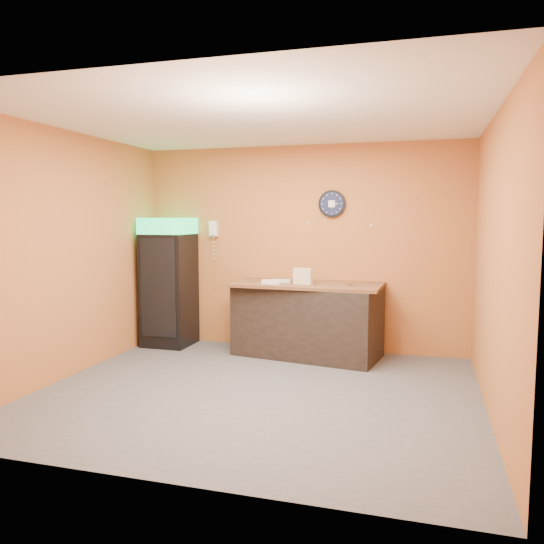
% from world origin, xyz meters
% --- Properties ---
extents(floor, '(4.50, 4.50, 0.00)m').
position_xyz_m(floor, '(0.00, 0.00, 0.00)').
color(floor, '#47474C').
rests_on(floor, ground).
extents(back_wall, '(4.50, 0.02, 2.80)m').
position_xyz_m(back_wall, '(0.00, 2.00, 1.40)').
color(back_wall, '#AB6430').
rests_on(back_wall, floor).
extents(left_wall, '(0.02, 4.00, 2.80)m').
position_xyz_m(left_wall, '(-2.25, 0.00, 1.40)').
color(left_wall, '#AB6430').
rests_on(left_wall, floor).
extents(right_wall, '(0.02, 4.00, 2.80)m').
position_xyz_m(right_wall, '(2.25, 0.00, 1.40)').
color(right_wall, '#AB6430').
rests_on(right_wall, floor).
extents(ceiling, '(4.50, 4.00, 0.02)m').
position_xyz_m(ceiling, '(0.00, 0.00, 2.80)').
color(ceiling, white).
rests_on(ceiling, back_wall).
extents(beverage_cooler, '(0.64, 0.65, 1.82)m').
position_xyz_m(beverage_cooler, '(-1.85, 1.61, 0.89)').
color(beverage_cooler, black).
rests_on(beverage_cooler, floor).
extents(prep_counter, '(1.97, 1.11, 0.93)m').
position_xyz_m(prep_counter, '(0.18, 1.59, 0.46)').
color(prep_counter, black).
rests_on(prep_counter, floor).
extents(wall_clock, '(0.36, 0.06, 0.36)m').
position_xyz_m(wall_clock, '(0.42, 1.97, 2.00)').
color(wall_clock, black).
rests_on(wall_clock, back_wall).
extents(wall_phone, '(0.12, 0.11, 0.22)m').
position_xyz_m(wall_phone, '(-1.28, 1.95, 1.66)').
color(wall_phone, white).
rests_on(wall_phone, back_wall).
extents(butcher_paper, '(1.96, 1.00, 0.04)m').
position_xyz_m(butcher_paper, '(0.18, 1.59, 0.95)').
color(butcher_paper, brown).
rests_on(butcher_paper, prep_counter).
extents(sub_roll_stack, '(0.26, 0.14, 0.21)m').
position_xyz_m(sub_roll_stack, '(0.15, 1.44, 1.07)').
color(sub_roll_stack, beige).
rests_on(sub_roll_stack, butcher_paper).
extents(wrapped_sandwich_left, '(0.26, 0.14, 0.04)m').
position_xyz_m(wrapped_sandwich_left, '(-0.29, 1.51, 0.99)').
color(wrapped_sandwich_left, silver).
rests_on(wrapped_sandwich_left, butcher_paper).
extents(wrapped_sandwich_mid, '(0.27, 0.14, 0.04)m').
position_xyz_m(wrapped_sandwich_mid, '(-0.24, 1.33, 0.99)').
color(wrapped_sandwich_mid, silver).
rests_on(wrapped_sandwich_mid, butcher_paper).
extents(wrapped_sandwich_right, '(0.26, 0.12, 0.04)m').
position_xyz_m(wrapped_sandwich_right, '(-0.17, 1.56, 0.99)').
color(wrapped_sandwich_right, silver).
rests_on(wrapped_sandwich_right, butcher_paper).
extents(kitchen_tool, '(0.06, 0.06, 0.06)m').
position_xyz_m(kitchen_tool, '(-0.19, 1.69, 1.00)').
color(kitchen_tool, silver).
rests_on(kitchen_tool, butcher_paper).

